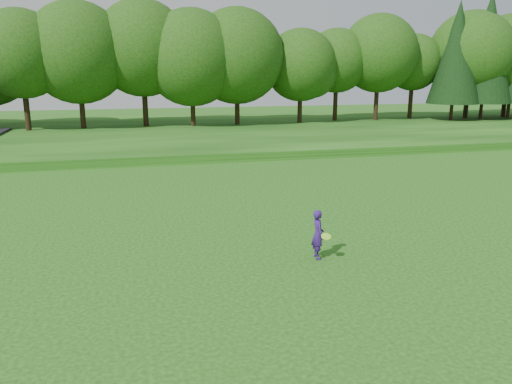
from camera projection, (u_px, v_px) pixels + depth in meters
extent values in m
plane|color=#18440D|center=(200.00, 291.00, 13.61)|extent=(140.00, 140.00, 0.00)
cube|color=#18440D|center=(147.00, 133.00, 45.53)|extent=(130.00, 30.00, 0.60)
cube|color=gray|center=(156.00, 163.00, 32.42)|extent=(130.00, 1.60, 0.04)
imported|color=navy|center=(318.00, 234.00, 15.82)|extent=(0.42, 0.61, 1.60)
cylinder|color=#A0FF28|center=(326.00, 237.00, 15.44)|extent=(0.31, 0.30, 0.15)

